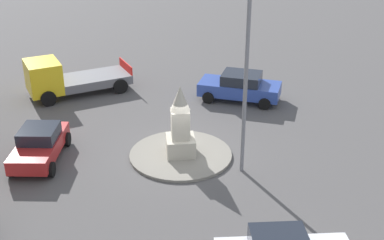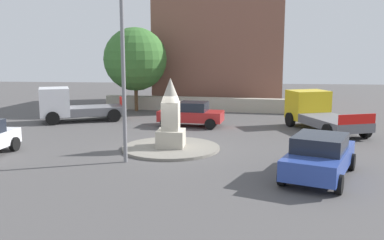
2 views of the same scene
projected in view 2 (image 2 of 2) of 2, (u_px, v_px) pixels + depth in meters
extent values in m
plane|color=#4F4C4C|center=(171.00, 149.00, 19.43)|extent=(80.00, 80.00, 0.00)
cylinder|color=gray|center=(171.00, 148.00, 19.42)|extent=(4.53, 4.53, 0.13)
cube|color=#B2AA99|center=(171.00, 138.00, 19.34)|extent=(1.24, 1.24, 0.78)
cube|color=#B2AA99|center=(171.00, 116.00, 19.17)|extent=(0.78, 0.78, 1.30)
cone|color=#B2AA99|center=(170.00, 90.00, 18.98)|extent=(0.86, 0.86, 1.10)
cylinder|color=slate|center=(123.00, 60.00, 16.51)|extent=(0.16, 0.16, 8.33)
cube|color=#B22323|center=(191.00, 116.00, 25.26)|extent=(2.13, 4.02, 0.62)
cube|color=#1E232D|center=(193.00, 106.00, 25.14)|extent=(1.72, 1.81, 0.54)
cylinder|color=black|center=(166.00, 122.00, 24.82)|extent=(0.30, 0.66, 0.64)
cylinder|color=black|center=(173.00, 118.00, 26.41)|extent=(0.30, 0.66, 0.64)
cylinder|color=black|center=(210.00, 124.00, 24.22)|extent=(0.30, 0.66, 0.64)
cylinder|color=black|center=(215.00, 120.00, 25.81)|extent=(0.30, 0.66, 0.64)
cube|color=#2D479E|center=(320.00, 159.00, 15.01)|extent=(4.77, 3.34, 0.69)
cube|color=#1E232D|center=(320.00, 143.00, 14.84)|extent=(2.54, 2.33, 0.56)
cylinder|color=black|center=(303.00, 156.00, 16.84)|extent=(0.68, 0.44, 0.64)
cylinder|color=black|center=(352.00, 162.00, 15.99)|extent=(0.68, 0.44, 0.64)
cylinder|color=black|center=(282.00, 176.00, 14.14)|extent=(0.68, 0.44, 0.64)
cylinder|color=black|center=(339.00, 184.00, 13.30)|extent=(0.68, 0.44, 0.64)
cylinder|color=black|center=(15.00, 144.00, 19.04)|extent=(0.65, 0.25, 0.64)
cube|color=silver|center=(54.00, 102.00, 26.47)|extent=(2.55, 2.45, 1.79)
cube|color=slate|center=(97.00, 110.00, 27.39)|extent=(3.23, 3.94, 0.51)
cube|color=red|center=(122.00, 102.00, 27.83)|extent=(1.77, 0.84, 0.50)
cylinder|color=black|center=(53.00, 118.00, 25.63)|extent=(0.60, 0.88, 0.84)
cylinder|color=black|center=(52.00, 114.00, 27.50)|extent=(0.60, 0.88, 0.84)
cylinder|color=black|center=(114.00, 115.00, 26.80)|extent=(0.60, 0.88, 0.84)
cylinder|color=black|center=(110.00, 111.00, 28.67)|extent=(0.60, 0.88, 0.84)
cube|color=yellow|center=(308.00, 105.00, 25.29)|extent=(2.39, 2.66, 1.73)
cube|color=slate|center=(334.00, 123.00, 22.69)|extent=(4.45, 3.42, 0.49)
cube|color=red|center=(357.00, 119.00, 20.76)|extent=(0.79, 1.99, 0.50)
cylinder|color=black|center=(290.00, 119.00, 25.23)|extent=(0.88, 0.56, 0.84)
cylinder|color=black|center=(322.00, 118.00, 25.77)|extent=(0.88, 0.56, 0.84)
cylinder|color=black|center=(328.00, 132.00, 21.33)|extent=(0.88, 0.56, 0.84)
cylinder|color=black|center=(365.00, 130.00, 21.88)|extent=(0.88, 0.56, 0.84)
cube|color=#B2AA99|center=(212.00, 104.00, 31.54)|extent=(2.29, 16.70, 1.03)
cube|color=brown|center=(222.00, 53.00, 36.05)|extent=(8.56, 11.02, 8.60)
cylinder|color=brown|center=(136.00, 96.00, 31.57)|extent=(0.27, 0.27, 2.25)
sphere|color=#386B2D|center=(135.00, 59.00, 31.12)|extent=(4.70, 4.70, 4.70)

